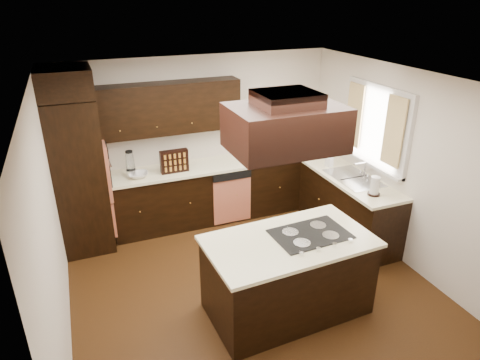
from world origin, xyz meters
The scene contains 30 objects.
floor centered at (0.00, 0.00, -0.01)m, with size 4.20×4.20×0.02m, color #502E13.
ceiling centered at (0.00, 0.00, 2.51)m, with size 4.20×4.20×0.02m, color white.
wall_back centered at (0.00, 2.11, 1.25)m, with size 4.20×0.02×2.50m, color beige.
wall_front centered at (0.00, -2.11, 1.25)m, with size 4.20×0.02×2.50m, color beige.
wall_left centered at (-2.11, 0.00, 1.25)m, with size 0.02×4.20×2.50m, color beige.
wall_right centered at (2.11, 0.00, 1.25)m, with size 0.02×4.20×2.50m, color beige.
oven_column centered at (-1.78, 1.71, 1.06)m, with size 0.65×0.75×2.12m, color black.
wall_oven_face centered at (-1.43, 1.71, 1.12)m, with size 0.05×0.62×0.78m, color #DE7656.
base_cabinets_back centered at (0.03, 1.80, 0.44)m, with size 2.93×0.60×0.88m, color black.
base_cabinets_right centered at (1.80, 0.90, 0.44)m, with size 0.60×2.40×0.88m, color black.
countertop_back centered at (0.03, 1.79, 0.90)m, with size 2.93×0.63×0.04m, color #FFF8CB.
countertop_right centered at (1.79, 0.90, 0.90)m, with size 0.63×2.40×0.04m, color #FFF8CB.
upper_cabinets centered at (-0.43, 1.93, 1.81)m, with size 2.00×0.34×0.72m, color black.
dishwasher_front centered at (0.33, 1.50, 0.40)m, with size 0.60×0.05×0.72m, color #DE7656.
window_frame centered at (2.07, 0.55, 1.65)m, with size 0.06×1.32×1.12m, color silver.
window_pane centered at (2.10, 0.55, 1.65)m, with size 0.00×1.20×1.00m, color white.
curtain_left centered at (2.01, 0.13, 1.70)m, with size 0.02×0.34×0.90m, color #FFF4BF.
curtain_right centered at (2.01, 0.97, 1.70)m, with size 0.02×0.34×0.90m, color #FFF4BF.
sink_rim centered at (1.80, 0.55, 0.92)m, with size 0.52×0.84×0.01m, color silver.
island centered at (0.20, -0.56, 0.44)m, with size 1.72×0.94×0.88m, color black.
island_top centered at (0.20, -0.56, 0.90)m, with size 1.78×1.00×0.04m, color #FFF8CB.
cooktop centered at (0.46, -0.55, 0.93)m, with size 0.81×0.54×0.01m, color black.
range_hood centered at (0.10, -0.55, 2.16)m, with size 1.05×0.72×0.42m, color black.
hood_duct centered at (0.10, -0.55, 2.44)m, with size 0.55×0.50×0.13m, color black.
blender_base centered at (-1.09, 1.77, 0.97)m, with size 0.15×0.15×0.10m, color silver.
blender_pitcher centered at (-1.09, 1.77, 1.15)m, with size 0.13×0.13×0.26m, color silver.
spice_rack centered at (-0.48, 1.70, 1.09)m, with size 0.40×0.10×0.33m, color black.
mixing_bowl centered at (-1.01, 1.70, 0.95)m, with size 0.27×0.27×0.07m, color silver.
soap_bottle centered at (1.72, 1.06, 1.03)m, with size 0.09×0.10×0.21m, color silver.
paper_towel centered at (1.72, 0.00, 1.05)m, with size 0.12×0.12×0.25m, color silver.
Camera 1 is at (-1.72, -3.97, 3.34)m, focal length 32.00 mm.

